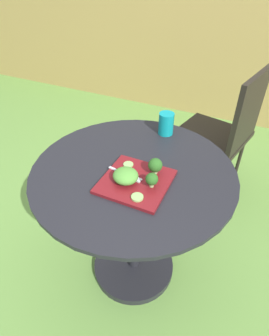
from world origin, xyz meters
name	(u,v)px	position (x,y,z in m)	size (l,w,h in m)	color
ground_plane	(134,267)	(0.00, 0.00, 0.00)	(12.00, 12.00, 0.00)	#669342
bamboo_fence	(228,40)	(0.00, 2.02, 0.76)	(8.00, 0.08, 1.53)	#A8894C
patio_table	(133,214)	(0.00, 0.00, 0.44)	(0.85, 0.85, 0.71)	black
patio_chair	(226,128)	(0.26, 0.84, 0.53)	(0.53, 0.53, 0.90)	black
salad_plate	(136,181)	(0.04, -0.07, 0.72)	(0.25, 0.25, 0.01)	maroon
drinking_glass	(166,125)	(0.02, 0.33, 0.76)	(0.07, 0.07, 0.11)	#0F8C93
fork	(128,175)	(0.01, -0.06, 0.73)	(0.15, 0.04, 0.00)	silver
lettuce_mound	(126,176)	(0.01, -0.09, 0.75)	(0.10, 0.10, 0.05)	#519338
broccoli_floret_0	(155,166)	(0.09, 0.00, 0.76)	(0.06, 0.06, 0.07)	#99B770
broccoli_floret_1	(152,179)	(0.11, -0.08, 0.76)	(0.05, 0.05, 0.06)	#99B770
cucumber_slice_0	(128,165)	(-0.02, 0.00, 0.73)	(0.04, 0.04, 0.01)	#8EB766
cucumber_slice_1	(137,197)	(0.09, -0.16, 0.73)	(0.04, 0.04, 0.01)	#8EB766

